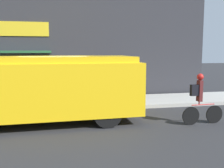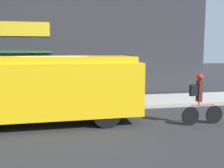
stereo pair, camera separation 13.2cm
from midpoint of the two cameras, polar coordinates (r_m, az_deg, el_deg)
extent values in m
plane|color=#2B2B2D|center=(10.50, -12.61, -6.14)|extent=(70.00, 70.00, 0.00)
cube|color=#ADAAA3|center=(11.73, -12.52, -4.34)|extent=(28.00, 2.57, 0.15)
cube|color=#2D2D33|center=(13.02, -12.77, 8.96)|extent=(15.56, 0.18, 5.65)
cube|color=gold|center=(13.13, -21.76, 11.13)|extent=(3.53, 0.05, 0.66)
cube|color=#235633|center=(12.74, -21.81, 6.53)|extent=(3.71, 0.75, 0.10)
cube|color=yellow|center=(8.94, -10.29, -0.78)|extent=(4.86, 2.40, 1.70)
cube|color=yellow|center=(8.85, -10.43, 5.31)|extent=(4.47, 2.21, 0.19)
cube|color=red|center=(10.33, -18.02, 0.54)|extent=(0.04, 0.44, 0.44)
cylinder|color=black|center=(10.14, -3.69, -3.82)|extent=(0.92, 0.28, 0.91)
cylinder|color=black|center=(8.26, -1.45, -6.37)|extent=(0.92, 0.28, 0.91)
cylinder|color=black|center=(9.39, 20.99, -6.18)|extent=(0.60, 0.07, 0.60)
cylinder|color=black|center=(8.92, 16.37, -6.68)|extent=(0.60, 0.07, 0.60)
cylinder|color=red|center=(9.07, 18.83, -4.27)|extent=(0.83, 0.07, 0.04)
cylinder|color=red|center=(8.98, 18.03, -3.97)|extent=(0.04, 0.04, 0.12)
cube|color=#561E1E|center=(8.91, 18.13, -1.43)|extent=(0.13, 0.21, 0.68)
sphere|color=red|center=(8.86, 18.25, 1.47)|extent=(0.21, 0.21, 0.21)
cube|color=black|center=(8.81, 17.09, -1.29)|extent=(0.27, 0.15, 0.36)
cylinder|color=slate|center=(12.65, 0.15, -0.84)|extent=(0.62, 0.62, 0.93)
cylinder|color=black|center=(12.59, 0.15, 1.33)|extent=(0.63, 0.63, 0.04)
camera|label=1|loc=(0.07, -90.37, -0.05)|focal=42.00mm
camera|label=2|loc=(0.07, 89.63, 0.05)|focal=42.00mm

